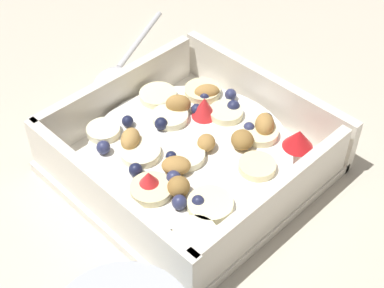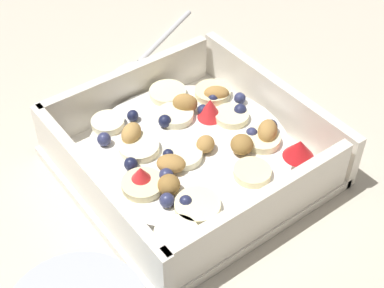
{
  "view_description": "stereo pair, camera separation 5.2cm",
  "coord_description": "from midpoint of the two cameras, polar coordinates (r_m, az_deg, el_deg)",
  "views": [
    {
      "loc": [
        -0.27,
        0.26,
        0.39
      ],
      "look_at": [
        0.0,
        -0.0,
        0.03
      ],
      "focal_mm": 53.79,
      "sensor_mm": 36.0,
      "label": 1
    },
    {
      "loc": [
        -0.3,
        0.22,
        0.39
      ],
      "look_at": [
        0.0,
        -0.0,
        0.03
      ],
      "focal_mm": 53.79,
      "sensor_mm": 36.0,
      "label": 2
    }
  ],
  "objects": [
    {
      "name": "ground_plane",
      "position": [
        0.54,
        2.46,
        -2.77
      ],
      "size": [
        2.4,
        2.4,
        0.0
      ],
      "primitive_type": "plane",
      "color": "beige"
    },
    {
      "name": "fruit_bowl",
      "position": [
        0.53,
        2.88,
        -0.94
      ],
      "size": [
        0.21,
        0.21,
        0.06
      ],
      "color": "white",
      "rests_on": "ground"
    },
    {
      "name": "spoon",
      "position": [
        0.67,
        -2.93,
        8.41
      ],
      "size": [
        0.09,
        0.16,
        0.01
      ],
      "color": "silver",
      "rests_on": "ground"
    }
  ]
}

